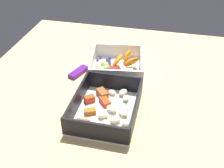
# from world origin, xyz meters

# --- Properties ---
(table_surface) EXTENTS (0.80, 0.80, 0.02)m
(table_surface) POSITION_xyz_m (0.00, 0.00, 0.01)
(table_surface) COLOR tan
(table_surface) RESTS_ON ground
(pasta_container) EXTENTS (0.20, 0.15, 0.05)m
(pasta_container) POSITION_xyz_m (-0.11, -0.00, 0.04)
(pasta_container) COLOR white
(pasta_container) RESTS_ON table_surface
(fruit_bowl) EXTENTS (0.18, 0.17, 0.05)m
(fruit_bowl) POSITION_xyz_m (0.09, 0.01, 0.04)
(fruit_bowl) COLOR white
(fruit_bowl) RESTS_ON table_surface
(candy_bar) EXTENTS (0.07, 0.05, 0.01)m
(candy_bar) POSITION_xyz_m (0.05, 0.12, 0.03)
(candy_bar) COLOR #51197A
(candy_bar) RESTS_ON table_surface
(paper_cup_liner) EXTENTS (0.04, 0.04, 0.02)m
(paper_cup_liner) POSITION_xyz_m (0.21, 0.02, 0.03)
(paper_cup_liner) COLOR white
(paper_cup_liner) RESTS_ON table_surface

